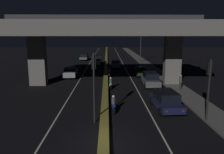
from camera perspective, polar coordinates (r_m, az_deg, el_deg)
The scene contains 20 objects.
ground_plane at distance 13.60m, azimuth -2.18°, elevation -17.02°, with size 200.00×200.00×0.00m, color black.
lane_line_left_inner at distance 47.60m, azimuth -6.06°, elevation 3.25°, with size 0.12×126.00×0.00m, color beige.
lane_line_right_inner at distance 47.56m, azimuth 2.99°, elevation 3.29°, with size 0.12×126.00×0.00m, color beige.
median_divider at distance 47.41m, azimuth -1.54°, elevation 3.47°, with size 0.64×126.00×0.33m, color olive.
sidewalk_right at distance 41.37m, azimuth 10.54°, elevation 2.06°, with size 2.41×126.00×0.15m, color #5B5956.
elevated_overpass at distance 27.72m, azimuth -1.78°, elevation 11.94°, with size 24.35×11.50×8.78m.
traffic_light_left_of_median at distance 15.56m, azimuth -4.74°, elevation 0.32°, with size 0.30×0.49×5.15m.
traffic_light_right_of_median at distance 17.25m, azimuth 23.97°, elevation -0.65°, with size 0.30×0.49×4.66m.
street_lamp at distance 50.48m, azimuth 7.14°, elevation 9.09°, with size 2.52×0.32×8.01m.
car_dark_blue_lead at distance 19.44m, azimuth 13.92°, elevation -5.84°, with size 2.17×4.56×1.63m.
car_grey_second at distance 27.66m, azimuth 10.05°, elevation -0.59°, with size 2.03×4.31×1.77m.
car_dark_green_third at distance 34.53m, azimuth 7.63°, elevation 1.59°, with size 1.89×4.23×1.50m.
car_silver_fourth at distance 42.63m, azimuth 0.99°, elevation 3.45°, with size 2.06×4.09×1.48m.
car_silver_lead_oncoming at distance 33.82m, azimuth -10.80°, elevation 1.26°, with size 2.19×4.67×1.49m.
car_white_second_oncoming at distance 46.79m, azimuth -4.02°, elevation 4.46°, with size 2.01×4.50×2.02m.
car_grey_third_oncoming at distance 56.10m, azimuth -7.26°, elevation 5.28°, with size 2.18×4.43×1.65m.
motorcycle_blue_filtering_near at distance 18.49m, azimuth 0.38°, elevation -7.20°, with size 0.34×1.85×1.42m.
motorcycle_white_filtering_mid at distance 26.14m, azimuth -0.35°, elevation -1.76°, with size 0.34×1.88×1.42m.
motorcycle_red_filtering_far at distance 32.89m, azimuth -0.64°, elevation 0.95°, with size 0.34×1.85×1.50m.
pedestrian_on_sidewalk at distance 26.40m, azimuth 17.48°, elevation -1.24°, with size 0.32×0.32×1.72m.
Camera 1 is at (0.23, -12.00, 6.39)m, focal length 35.00 mm.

